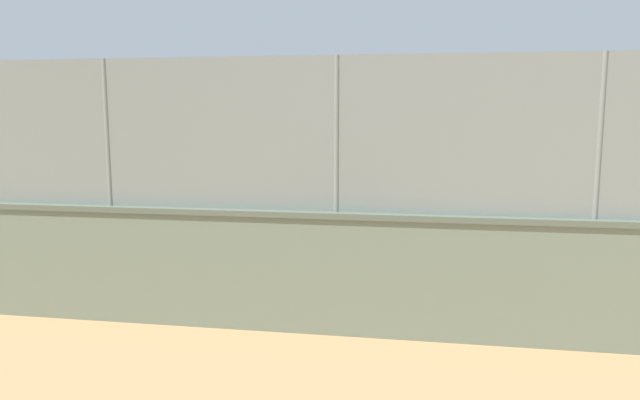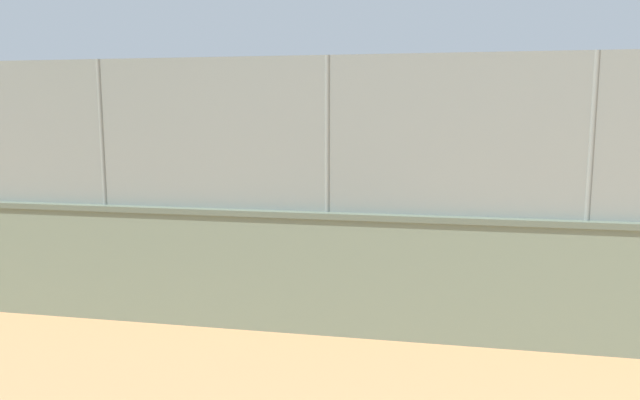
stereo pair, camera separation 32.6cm
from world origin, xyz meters
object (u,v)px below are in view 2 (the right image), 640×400
object	(u,v)px
player_foreground_swinging	(269,197)
player_near_wall_returning	(490,180)
player_crossing_court	(459,202)
sports_ball	(288,248)

from	to	relation	value
player_foreground_swinging	player_near_wall_returning	bearing A→B (deg)	-141.79
player_foreground_swinging	player_crossing_court	distance (m)	4.59
player_near_wall_returning	sports_ball	distance (m)	7.62
player_crossing_court	sports_ball	distance (m)	4.31
sports_ball	player_near_wall_returning	bearing A→B (deg)	-126.47
player_crossing_court	player_near_wall_returning	xyz separation A→B (m)	(-0.91, -3.83, 0.13)
player_foreground_swinging	sports_ball	world-z (taller)	player_foreground_swinging
player_crossing_court	sports_ball	bearing A→B (deg)	32.10
player_near_wall_returning	player_crossing_court	bearing A→B (deg)	76.66
player_foreground_swinging	sports_ball	distance (m)	2.20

